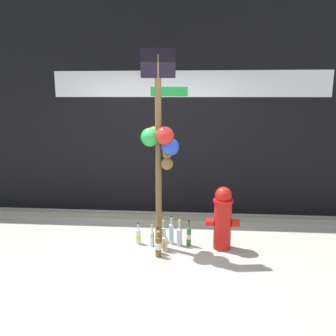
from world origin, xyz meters
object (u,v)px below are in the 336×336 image
at_px(bottle_1, 171,232).
at_px(bottle_4, 165,243).
at_px(memorial_post, 159,133).
at_px(bottle_9, 163,233).
at_px(bottle_7, 152,238).
at_px(bottle_5, 189,235).
at_px(bottle_8, 158,246).
at_px(bottle_2, 138,236).
at_px(fire_hydrant, 223,218).
at_px(bottle_0, 158,230).
at_px(bottle_3, 158,243).
at_px(bottle_6, 179,235).

xyz_separation_m(bottle_1, bottle_4, (-0.07, -0.25, -0.05)).
distance_m(memorial_post, bottle_9, 1.49).
height_order(bottle_1, bottle_4, bottle_1).
relative_size(memorial_post, bottle_4, 8.14).
bearing_deg(bottle_7, bottle_5, 6.62).
distance_m(memorial_post, bottle_5, 1.51).
xyz_separation_m(bottle_5, bottle_8, (-0.39, -0.37, -0.00)).
distance_m(bottle_2, bottle_7, 0.22).
xyz_separation_m(bottle_8, bottle_9, (0.02, 0.48, -0.03)).
distance_m(fire_hydrant, bottle_4, 0.86).
height_order(bottle_0, bottle_3, bottle_0).
distance_m(bottle_3, bottle_6, 0.38).
bearing_deg(bottle_8, bottle_5, 42.89).
relative_size(bottle_5, bottle_9, 1.16).
xyz_separation_m(fire_hydrant, bottle_5, (-0.46, 0.04, -0.29)).
bearing_deg(fire_hydrant, bottle_5, 175.11).
distance_m(fire_hydrant, bottle_7, 1.03).
height_order(bottle_0, bottle_4, bottle_0).
distance_m(bottle_0, bottle_3, 0.42).
bearing_deg(bottle_7, bottle_4, -35.24).
distance_m(bottle_5, bottle_8, 0.54).
bearing_deg(bottle_1, bottle_6, -26.11).
bearing_deg(bottle_9, bottle_7, -128.81).
bearing_deg(bottle_4, bottle_6, 45.15).
xyz_separation_m(bottle_4, bottle_7, (-0.19, 0.14, -0.00)).
height_order(bottle_6, bottle_9, bottle_6).
relative_size(memorial_post, bottle_7, 8.26).
bearing_deg(bottle_9, fire_hydrant, -10.56).
height_order(bottle_0, bottle_2, bottle_0).
distance_m(memorial_post, bottle_4, 1.49).
height_order(bottle_6, bottle_7, bottle_6).
bearing_deg(bottle_7, bottle_6, 7.79).
bearing_deg(bottle_6, bottle_9, 152.78).
distance_m(bottle_2, bottle_6, 0.59).
bearing_deg(bottle_1, bottle_8, -108.84).
bearing_deg(memorial_post, bottle_4, -56.04).
distance_m(fire_hydrant, bottle_0, 0.98).
height_order(bottle_3, bottle_4, bottle_3).
bearing_deg(bottle_1, bottle_7, -157.40).
relative_size(bottle_2, bottle_8, 0.89).
distance_m(bottle_4, bottle_6, 0.27).
bearing_deg(bottle_5, bottle_7, -173.38).
bearing_deg(bottle_2, bottle_4, -27.12).
relative_size(bottle_4, bottle_5, 0.86).
bearing_deg(bottle_4, memorial_post, 123.96).
bearing_deg(bottle_7, memorial_post, -8.92).
bearing_deg(bottle_3, bottle_5, 32.95).
height_order(memorial_post, bottle_0, memorial_post).
bearing_deg(bottle_6, bottle_2, 178.46).
bearing_deg(bottle_9, bottle_2, -162.77).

